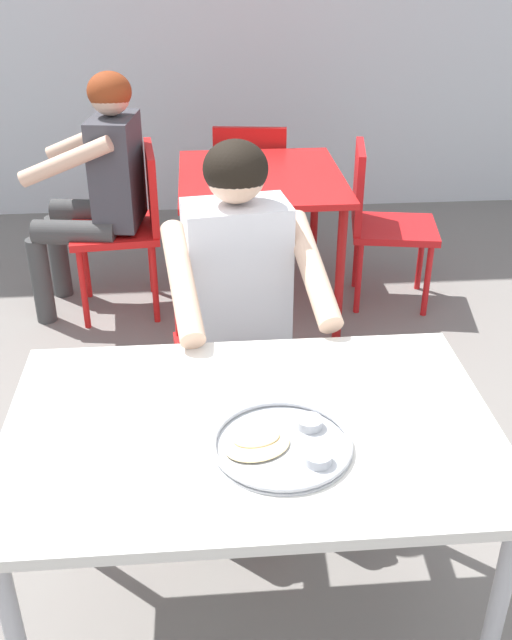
{
  "coord_description": "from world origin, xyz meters",
  "views": [
    {
      "loc": [
        -0.08,
        -1.37,
        1.81
      ],
      "look_at": [
        0.06,
        0.3,
        0.89
      ],
      "focal_mm": 40.7,
      "sensor_mm": 36.0,
      "label": 1
    }
  ],
  "objects_px": {
    "chair_red_far": "(251,181)",
    "table_background_red": "(261,191)",
    "thali_tray": "(282,444)",
    "chair_red_left": "(130,218)",
    "patron_background": "(99,176)",
    "chair_foreground": "(233,330)",
    "chair_red_right": "(379,216)",
    "table_foreground": "(251,447)",
    "diner_foreground": "(242,300)"
  },
  "relations": [
    {
      "from": "diner_foreground",
      "to": "patron_background",
      "type": "xyz_separation_m",
      "value": [
        -0.61,
        1.37,
        0.0
      ]
    },
    {
      "from": "thali_tray",
      "to": "chair_red_far",
      "type": "xyz_separation_m",
      "value": [
        0.14,
        2.79,
        -0.27
      ]
    },
    {
      "from": "chair_foreground",
      "to": "chair_red_right",
      "type": "distance_m",
      "value": 1.4
    },
    {
      "from": "chair_red_right",
      "to": "diner_foreground",
      "type": "bearing_deg",
      "value": -120.31
    },
    {
      "from": "table_foreground",
      "to": "chair_red_left",
      "type": "height_order",
      "value": "chair_red_left"
    },
    {
      "from": "table_foreground",
      "to": "chair_red_right",
      "type": "xyz_separation_m",
      "value": [
        0.82,
        2.04,
        -0.18
      ]
    },
    {
      "from": "diner_foreground",
      "to": "table_background_red",
      "type": "height_order",
      "value": "diner_foreground"
    },
    {
      "from": "table_background_red",
      "to": "chair_red_far",
      "type": "bearing_deg",
      "value": 90.0
    },
    {
      "from": "table_foreground",
      "to": "table_background_red",
      "type": "bearing_deg",
      "value": 84.3
    },
    {
      "from": "chair_foreground",
      "to": "chair_red_right",
      "type": "relative_size",
      "value": 1.03
    },
    {
      "from": "table_foreground",
      "to": "chair_red_far",
      "type": "relative_size",
      "value": 1.47
    },
    {
      "from": "chair_red_right",
      "to": "chair_red_far",
      "type": "distance_m",
      "value": 0.89
    },
    {
      "from": "table_foreground",
      "to": "table_background_red",
      "type": "distance_m",
      "value": 2.05
    },
    {
      "from": "chair_red_right",
      "to": "patron_background",
      "type": "height_order",
      "value": "patron_background"
    },
    {
      "from": "chair_foreground",
      "to": "thali_tray",
      "type": "bearing_deg",
      "value": -86.29
    },
    {
      "from": "table_foreground",
      "to": "diner_foreground",
      "type": "height_order",
      "value": "diner_foreground"
    },
    {
      "from": "table_foreground",
      "to": "chair_red_far",
      "type": "height_order",
      "value": "chair_red_far"
    },
    {
      "from": "diner_foreground",
      "to": "chair_red_left",
      "type": "height_order",
      "value": "diner_foreground"
    },
    {
      "from": "chair_red_far",
      "to": "patron_background",
      "type": "relative_size",
      "value": 0.67
    },
    {
      "from": "chair_red_right",
      "to": "patron_background",
      "type": "bearing_deg",
      "value": 179.54
    },
    {
      "from": "thali_tray",
      "to": "patron_background",
      "type": "height_order",
      "value": "patron_background"
    },
    {
      "from": "chair_red_right",
      "to": "patron_background",
      "type": "relative_size",
      "value": 0.69
    },
    {
      "from": "chair_red_left",
      "to": "chair_foreground",
      "type": "bearing_deg",
      "value": -68.4
    },
    {
      "from": "chair_red_far",
      "to": "table_background_red",
      "type": "bearing_deg",
      "value": -90.0
    },
    {
      "from": "thali_tray",
      "to": "patron_background",
      "type": "relative_size",
      "value": 0.27
    },
    {
      "from": "table_foreground",
      "to": "chair_foreground",
      "type": "distance_m",
      "value": 0.92
    },
    {
      "from": "thali_tray",
      "to": "chair_foreground",
      "type": "distance_m",
      "value": 1.04
    },
    {
      "from": "thali_tray",
      "to": "table_background_red",
      "type": "xyz_separation_m",
      "value": [
        0.14,
        2.14,
        -0.12
      ]
    },
    {
      "from": "thali_tray",
      "to": "chair_foreground",
      "type": "height_order",
      "value": "chair_foreground"
    },
    {
      "from": "chair_foreground",
      "to": "chair_red_left",
      "type": "height_order",
      "value": "chair_foreground"
    },
    {
      "from": "chair_red_left",
      "to": "chair_red_far",
      "type": "relative_size",
      "value": 1.04
    },
    {
      "from": "table_background_red",
      "to": "chair_red_left",
      "type": "distance_m",
      "value": 0.67
    },
    {
      "from": "chair_red_far",
      "to": "patron_background",
      "type": "distance_m",
      "value": 1.05
    },
    {
      "from": "chair_red_left",
      "to": "patron_background",
      "type": "bearing_deg",
      "value": -179.44
    },
    {
      "from": "thali_tray",
      "to": "chair_red_left",
      "type": "xyz_separation_m",
      "value": [
        -0.52,
        2.15,
        -0.25
      ]
    },
    {
      "from": "diner_foreground",
      "to": "chair_red_left",
      "type": "xyz_separation_m",
      "value": [
        -0.48,
        1.37,
        -0.22
      ]
    },
    {
      "from": "diner_foreground",
      "to": "chair_red_left",
      "type": "distance_m",
      "value": 1.47
    },
    {
      "from": "thali_tray",
      "to": "patron_background",
      "type": "distance_m",
      "value": 2.25
    },
    {
      "from": "diner_foreground",
      "to": "chair_red_far",
      "type": "bearing_deg",
      "value": 84.88
    },
    {
      "from": "thali_tray",
      "to": "diner_foreground",
      "type": "distance_m",
      "value": 0.78
    },
    {
      "from": "table_background_red",
      "to": "chair_red_left",
      "type": "xyz_separation_m",
      "value": [
        -0.66,
        0.01,
        -0.13
      ]
    },
    {
      "from": "chair_foreground",
      "to": "patron_background",
      "type": "distance_m",
      "value": 1.31
    },
    {
      "from": "diner_foreground",
      "to": "table_foreground",
      "type": "bearing_deg",
      "value": -91.99
    },
    {
      "from": "table_foreground",
      "to": "chair_foreground",
      "type": "xyz_separation_m",
      "value": [
        -0.0,
        0.9,
        -0.17
      ]
    },
    {
      "from": "chair_foreground",
      "to": "table_background_red",
      "type": "height_order",
      "value": "chair_foreground"
    },
    {
      "from": "table_foreground",
      "to": "chair_red_left",
      "type": "bearing_deg",
      "value": 102.5
    },
    {
      "from": "thali_tray",
      "to": "chair_red_right",
      "type": "bearing_deg",
      "value": 70.6
    },
    {
      "from": "chair_foreground",
      "to": "table_background_red",
      "type": "xyz_separation_m",
      "value": [
        0.2,
        1.13,
        0.14
      ]
    },
    {
      "from": "diner_foreground",
      "to": "table_background_red",
      "type": "bearing_deg",
      "value": 82.45
    },
    {
      "from": "chair_red_right",
      "to": "chair_red_left",
      "type": "bearing_deg",
      "value": 179.44
    }
  ]
}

